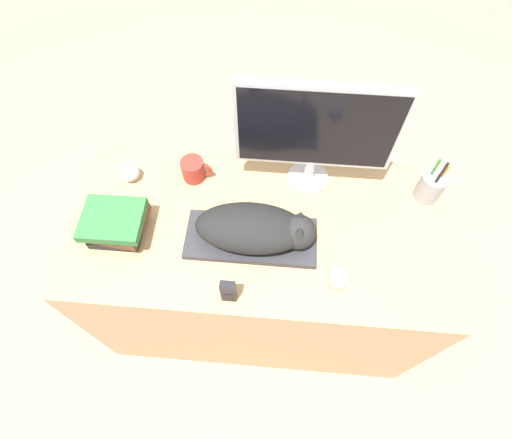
% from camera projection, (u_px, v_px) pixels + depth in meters
% --- Properties ---
extents(ground_plane, '(12.00, 12.00, 0.00)m').
position_uv_depth(ground_plane, '(253.00, 366.00, 1.86)').
color(ground_plane, gray).
extents(desk, '(1.30, 0.64, 0.77)m').
position_uv_depth(desk, '(259.00, 270.00, 1.69)').
color(desk, tan).
rests_on(desk, ground_plane).
extents(keyboard, '(0.43, 0.18, 0.02)m').
position_uv_depth(keyboard, '(251.00, 238.00, 1.32)').
color(keyboard, '#2D2D33').
rests_on(keyboard, desk).
extents(cat, '(0.39, 0.18, 0.13)m').
position_uv_depth(cat, '(259.00, 228.00, 1.26)').
color(cat, black).
rests_on(cat, keyboard).
extents(monitor, '(0.51, 0.15, 0.43)m').
position_uv_depth(monitor, '(317.00, 131.00, 1.24)').
color(monitor, '#B7B7BC').
rests_on(monitor, desk).
extents(computer_mouse, '(0.06, 0.08, 0.03)m').
position_uv_depth(computer_mouse, '(339.00, 277.00, 1.25)').
color(computer_mouse, gray).
rests_on(computer_mouse, desk).
extents(coffee_mug, '(0.11, 0.08, 0.08)m').
position_uv_depth(coffee_mug, '(194.00, 170.00, 1.43)').
color(coffee_mug, '#9E2D23').
rests_on(coffee_mug, desk).
extents(pen_cup, '(0.09, 0.09, 0.21)m').
position_uv_depth(pen_cup, '(431.00, 186.00, 1.37)').
color(pen_cup, '#939399').
rests_on(pen_cup, desk).
extents(baseball, '(0.07, 0.07, 0.07)m').
position_uv_depth(baseball, '(130.00, 172.00, 1.43)').
color(baseball, silver).
rests_on(baseball, desk).
extents(phone, '(0.04, 0.03, 0.11)m').
position_uv_depth(phone, '(228.00, 291.00, 1.18)').
color(phone, black).
rests_on(phone, desk).
extents(book_stack, '(0.20, 0.18, 0.10)m').
position_uv_depth(book_stack, '(116.00, 224.00, 1.30)').
color(book_stack, black).
rests_on(book_stack, desk).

